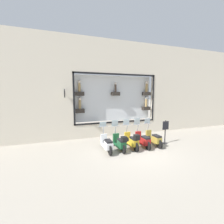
{
  "coord_description": "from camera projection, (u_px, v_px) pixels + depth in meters",
  "views": [
    {
      "loc": [
        -7.26,
        4.06,
        3.28
      ],
      "look_at": [
        1.95,
        0.9,
        2.05
      ],
      "focal_mm": 24.0,
      "sensor_mm": 36.0,
      "label": 1
    }
  ],
  "objects": [
    {
      "name": "ground_plane",
      "position": [
        138.0,
        151.0,
        8.53
      ],
      "size": [
        120.0,
        120.0,
        0.0
      ],
      "primitive_type": "plane",
      "color": "gray"
    },
    {
      "name": "shop_sign_post",
      "position": [
        165.0,
        131.0,
        9.74
      ],
      "size": [
        0.36,
        0.45,
        1.53
      ],
      "color": "#232326",
      "rests_on": "ground_plane"
    },
    {
      "name": "scooter_olive_0",
      "position": [
        154.0,
        139.0,
        9.4
      ],
      "size": [
        1.81,
        0.6,
        1.62
      ],
      "color": "black",
      "rests_on": "ground_plane"
    },
    {
      "name": "scooter_yellow_2",
      "position": [
        132.0,
        141.0,
        8.85
      ],
      "size": [
        1.81,
        0.61,
        1.63
      ],
      "color": "black",
      "rests_on": "ground_plane"
    },
    {
      "name": "scooter_red_1",
      "position": [
        143.0,
        140.0,
        9.15
      ],
      "size": [
        1.8,
        0.6,
        1.68
      ],
      "color": "black",
      "rests_on": "ground_plane"
    },
    {
      "name": "building_facade",
      "position": [
        116.0,
        88.0,
        11.46
      ],
      "size": [
        1.2,
        36.0,
        7.16
      ],
      "color": "beige",
      "rests_on": "ground_plane"
    },
    {
      "name": "scooter_green_3",
      "position": [
        120.0,
        142.0,
        8.59
      ],
      "size": [
        1.8,
        0.6,
        1.63
      ],
      "color": "black",
      "rests_on": "ground_plane"
    },
    {
      "name": "scooter_white_4",
      "position": [
        107.0,
        144.0,
        8.41
      ],
      "size": [
        1.81,
        0.6,
        1.57
      ],
      "color": "black",
      "rests_on": "ground_plane"
    }
  ]
}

